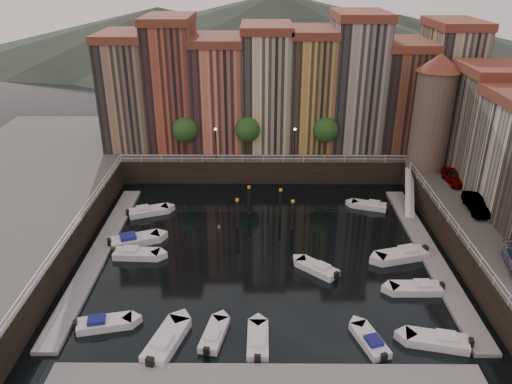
{
  "coord_description": "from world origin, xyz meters",
  "views": [
    {
      "loc": [
        -0.51,
        -42.87,
        26.28
      ],
      "look_at": [
        -0.82,
        4.0,
        4.44
      ],
      "focal_mm": 35.0,
      "sensor_mm": 36.0,
      "label": 1
    }
  ],
  "objects_px": {
    "boat_left_0": "(103,323)",
    "boat_left_3": "(134,240)",
    "gangway": "(410,190)",
    "corner_tower": "(433,111)",
    "boat_left_2": "(136,254)",
    "car_a": "(455,177)",
    "mooring_pilings": "(265,209)",
    "car_b": "(477,205)"
  },
  "relations": [
    {
      "from": "mooring_pilings",
      "to": "gangway",
      "type": "bearing_deg",
      "value": 14.2
    },
    {
      "from": "corner_tower",
      "to": "car_b",
      "type": "bearing_deg",
      "value": -82.39
    },
    {
      "from": "gangway",
      "to": "car_a",
      "type": "distance_m",
      "value": 5.12
    },
    {
      "from": "boat_left_2",
      "to": "boat_left_3",
      "type": "xyz_separation_m",
      "value": [
        -0.74,
        2.58,
        0.04
      ]
    },
    {
      "from": "mooring_pilings",
      "to": "boat_left_0",
      "type": "bearing_deg",
      "value": -126.33
    },
    {
      "from": "corner_tower",
      "to": "gangway",
      "type": "xyz_separation_m",
      "value": [
        -2.9,
        -4.5,
        -8.28
      ]
    },
    {
      "from": "mooring_pilings",
      "to": "boat_left_3",
      "type": "xyz_separation_m",
      "value": [
        -13.38,
        -4.7,
        -1.25
      ]
    },
    {
      "from": "mooring_pilings",
      "to": "car_b",
      "type": "height_order",
      "value": "car_b"
    },
    {
      "from": "mooring_pilings",
      "to": "boat_left_0",
      "type": "xyz_separation_m",
      "value": [
        -12.87,
        -17.5,
        -1.3
      ]
    },
    {
      "from": "mooring_pilings",
      "to": "car_a",
      "type": "height_order",
      "value": "car_a"
    },
    {
      "from": "boat_left_3",
      "to": "car_a",
      "type": "distance_m",
      "value": 36.28
    },
    {
      "from": "corner_tower",
      "to": "boat_left_3",
      "type": "height_order",
      "value": "corner_tower"
    },
    {
      "from": "car_a",
      "to": "boat_left_0",
      "type": "bearing_deg",
      "value": -149.94
    },
    {
      "from": "boat_left_2",
      "to": "boat_left_3",
      "type": "distance_m",
      "value": 2.68
    },
    {
      "from": "corner_tower",
      "to": "boat_left_3",
      "type": "xyz_separation_m",
      "value": [
        -33.25,
        -13.5,
        -9.79
      ]
    },
    {
      "from": "car_b",
      "to": "mooring_pilings",
      "type": "bearing_deg",
      "value": 175.34
    },
    {
      "from": "boat_left_0",
      "to": "car_a",
      "type": "bearing_deg",
      "value": 19.32
    },
    {
      "from": "boat_left_0",
      "to": "boat_left_3",
      "type": "xyz_separation_m",
      "value": [
        -0.51,
        12.79,
        0.05
      ]
    },
    {
      "from": "corner_tower",
      "to": "mooring_pilings",
      "type": "distance_m",
      "value": 23.35
    },
    {
      "from": "gangway",
      "to": "car_b",
      "type": "distance_m",
      "value": 8.95
    },
    {
      "from": "boat_left_2",
      "to": "car_b",
      "type": "distance_m",
      "value": 34.53
    },
    {
      "from": "corner_tower",
      "to": "car_a",
      "type": "distance_m",
      "value": 8.3
    },
    {
      "from": "boat_left_2",
      "to": "car_a",
      "type": "bearing_deg",
      "value": 20.52
    },
    {
      "from": "boat_left_0",
      "to": "boat_left_3",
      "type": "height_order",
      "value": "boat_left_3"
    },
    {
      "from": "boat_left_2",
      "to": "car_a",
      "type": "height_order",
      "value": "car_a"
    },
    {
      "from": "gangway",
      "to": "boat_left_0",
      "type": "bearing_deg",
      "value": -143.86
    },
    {
      "from": "gangway",
      "to": "boat_left_2",
      "type": "relative_size",
      "value": 1.77
    },
    {
      "from": "gangway",
      "to": "boat_left_2",
      "type": "height_order",
      "value": "gangway"
    },
    {
      "from": "boat_left_2",
      "to": "gangway",
      "type": "bearing_deg",
      "value": 23.91
    },
    {
      "from": "car_b",
      "to": "corner_tower",
      "type": "bearing_deg",
      "value": 101.44
    },
    {
      "from": "corner_tower",
      "to": "gangway",
      "type": "height_order",
      "value": "corner_tower"
    },
    {
      "from": "boat_left_0",
      "to": "car_b",
      "type": "xyz_separation_m",
      "value": [
        34.35,
        14.29,
        3.46
      ]
    },
    {
      "from": "mooring_pilings",
      "to": "boat_left_2",
      "type": "distance_m",
      "value": 14.64
    },
    {
      "from": "boat_left_0",
      "to": "boat_left_2",
      "type": "distance_m",
      "value": 10.22
    },
    {
      "from": "gangway",
      "to": "car_b",
      "type": "xyz_separation_m",
      "value": [
        4.5,
        -7.51,
        1.89
      ]
    },
    {
      "from": "gangway",
      "to": "corner_tower",
      "type": "bearing_deg",
      "value": 57.2
    },
    {
      "from": "boat_left_0",
      "to": "car_b",
      "type": "relative_size",
      "value": 0.94
    },
    {
      "from": "mooring_pilings",
      "to": "boat_left_3",
      "type": "bearing_deg",
      "value": -160.62
    },
    {
      "from": "mooring_pilings",
      "to": "car_a",
      "type": "xyz_separation_m",
      "value": [
        21.72,
        3.85,
        2.13
      ]
    },
    {
      "from": "corner_tower",
      "to": "car_b",
      "type": "xyz_separation_m",
      "value": [
        1.6,
        -12.01,
        -6.39
      ]
    },
    {
      "from": "boat_left_0",
      "to": "car_a",
      "type": "distance_m",
      "value": 40.79
    },
    {
      "from": "mooring_pilings",
      "to": "corner_tower",
      "type": "bearing_deg",
      "value": 23.87
    }
  ]
}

